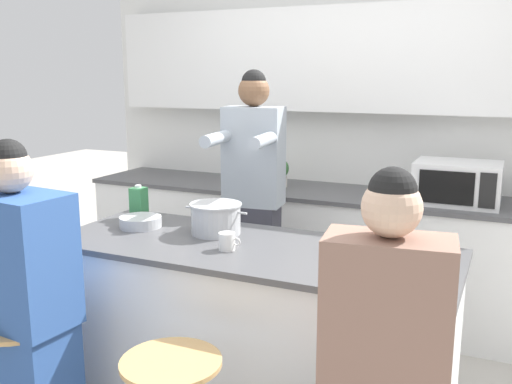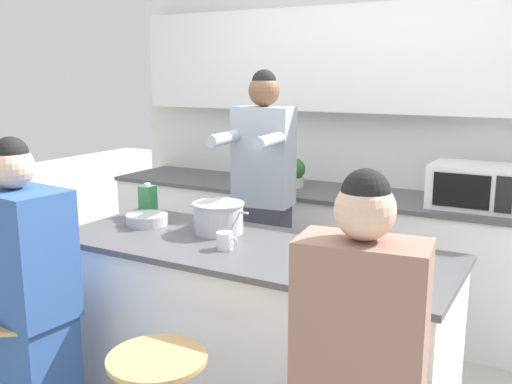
{
  "view_description": "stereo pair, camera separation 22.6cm",
  "coord_description": "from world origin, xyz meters",
  "views": [
    {
      "loc": [
        1.12,
        -2.38,
        1.72
      ],
      "look_at": [
        0.0,
        0.08,
        1.16
      ],
      "focal_mm": 40.0,
      "sensor_mm": 36.0,
      "label": 1
    },
    {
      "loc": [
        1.33,
        -2.28,
        1.72
      ],
      "look_at": [
        0.0,
        0.08,
        1.16
      ],
      "focal_mm": 40.0,
      "sensor_mm": 36.0,
      "label": 2
    }
  ],
  "objects": [
    {
      "name": "coffee_cup_near",
      "position": [
        -0.07,
        -0.1,
        0.95
      ],
      "size": [
        0.11,
        0.08,
        0.08
      ],
      "color": "white",
      "rests_on": "kitchen_island"
    },
    {
      "name": "microwave",
      "position": [
        0.81,
        1.41,
        1.04
      ],
      "size": [
        0.53,
        0.4,
        0.27
      ],
      "color": "white",
      "rests_on": "back_counter"
    },
    {
      "name": "bar_stool_leftmost",
      "position": [
        -0.79,
        -0.69,
        0.37
      ],
      "size": [
        0.39,
        0.39,
        0.65
      ],
      "color": "tan",
      "rests_on": "ground_plane"
    },
    {
      "name": "juice_carton",
      "position": [
        -0.81,
        0.23,
        1.0
      ],
      "size": [
        0.08,
        0.08,
        0.19
      ],
      "color": "#38844C",
      "rests_on": "kitchen_island"
    },
    {
      "name": "person_cooking",
      "position": [
        -0.31,
        0.72,
        0.88
      ],
      "size": [
        0.42,
        0.59,
        1.75
      ],
      "rotation": [
        0.0,
        0.0,
        0.13
      ],
      "color": "#383842",
      "rests_on": "ground_plane"
    },
    {
      "name": "fruit_bowl",
      "position": [
        -0.68,
        0.06,
        0.94
      ],
      "size": [
        0.23,
        0.23,
        0.06
      ],
      "color": "#B7BABC",
      "rests_on": "kitchen_island"
    },
    {
      "name": "person_wrapped_blanket",
      "position": [
        -0.79,
        -0.68,
        0.69
      ],
      "size": [
        0.51,
        0.33,
        1.46
      ],
      "rotation": [
        0.0,
        0.0,
        -0.1
      ],
      "color": "#2D5193",
      "rests_on": "ground_plane"
    },
    {
      "name": "kitchen_island",
      "position": [
        0.0,
        0.0,
        0.46
      ],
      "size": [
        1.97,
        0.76,
        0.91
      ],
      "color": "black",
      "rests_on": "ground_plane"
    },
    {
      "name": "back_counter",
      "position": [
        0.0,
        1.45,
        0.45
      ],
      "size": [
        3.82,
        0.66,
        0.9
      ],
      "color": "white",
      "rests_on": "ground_plane"
    },
    {
      "name": "wall_back",
      "position": [
        0.0,
        1.77,
        1.54
      ],
      "size": [
        4.12,
        0.22,
        2.7
      ],
      "color": "silver",
      "rests_on": "ground_plane"
    },
    {
      "name": "potted_plant",
      "position": [
        -0.44,
        1.45,
        1.01
      ],
      "size": [
        0.15,
        0.15,
        0.21
      ],
      "color": "beige",
      "rests_on": "back_counter"
    },
    {
      "name": "cooking_pot",
      "position": [
        -0.25,
        0.12,
        0.99
      ],
      "size": [
        0.36,
        0.27,
        0.16
      ],
      "color": "#B7BABC",
      "rests_on": "kitchen_island"
    }
  ]
}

